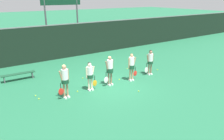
# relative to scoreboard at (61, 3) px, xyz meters

# --- Properties ---
(ground_plane) EXTENTS (140.00, 140.00, 0.00)m
(ground_plane) POSITION_rel_scoreboard_xyz_m (-0.71, -8.95, -4.48)
(ground_plane) COLOR #216642
(fence_windscreen) EXTENTS (60.00, 0.08, 2.89)m
(fence_windscreen) POSITION_rel_scoreboard_xyz_m (-0.71, -1.70, -3.02)
(fence_windscreen) COLOR black
(fence_windscreen) RESTS_ON ground_plane
(scoreboard) EXTENTS (3.62, 0.15, 5.74)m
(scoreboard) POSITION_rel_scoreboard_xyz_m (0.00, 0.00, 0.00)
(scoreboard) COLOR #515156
(scoreboard) RESTS_ON ground_plane
(bench_courtside) EXTENTS (2.04, 0.43, 0.45)m
(bench_courtside) POSITION_rel_scoreboard_xyz_m (-5.13, -5.00, -4.09)
(bench_courtside) COLOR #19472D
(bench_courtside) RESTS_ON ground_plane
(player_0) EXTENTS (0.65, 0.39, 1.82)m
(player_0) POSITION_rel_scoreboard_xyz_m (-3.66, -9.04, -3.39)
(player_0) COLOR tan
(player_0) RESTS_ON ground_plane
(player_1) EXTENTS (0.65, 0.37, 1.64)m
(player_1) POSITION_rel_scoreboard_xyz_m (-2.13, -8.89, -3.51)
(player_1) COLOR beige
(player_1) RESTS_ON ground_plane
(player_2) EXTENTS (0.68, 0.39, 1.78)m
(player_2) POSITION_rel_scoreboard_xyz_m (-0.82, -8.89, -3.43)
(player_2) COLOR #8C664C
(player_2) RESTS_ON ground_plane
(player_3) EXTENTS (0.65, 0.37, 1.75)m
(player_3) POSITION_rel_scoreboard_xyz_m (0.71, -9.03, -3.45)
(player_3) COLOR tan
(player_3) RESTS_ON ground_plane
(player_4) EXTENTS (0.66, 0.37, 1.69)m
(player_4) POSITION_rel_scoreboard_xyz_m (2.43, -8.87, -3.48)
(player_4) COLOR #8C664C
(player_4) RESTS_ON ground_plane
(tennis_ball_0) EXTENTS (0.07, 0.07, 0.07)m
(tennis_ball_0) POSITION_rel_scoreboard_xyz_m (1.90, -7.08, -4.45)
(tennis_ball_0) COLOR #CCE033
(tennis_ball_0) RESTS_ON ground_plane
(tennis_ball_1) EXTENTS (0.07, 0.07, 0.07)m
(tennis_ball_1) POSITION_rel_scoreboard_xyz_m (3.54, -8.51, -4.45)
(tennis_ball_1) COLOR #CCE033
(tennis_ball_1) RESTS_ON ground_plane
(tennis_ball_2) EXTENTS (0.06, 0.06, 0.06)m
(tennis_ball_2) POSITION_rel_scoreboard_xyz_m (-1.66, -7.01, -4.45)
(tennis_ball_2) COLOR #CCE033
(tennis_ball_2) RESTS_ON ground_plane
(tennis_ball_3) EXTENTS (0.06, 0.06, 0.06)m
(tennis_ball_3) POSITION_rel_scoreboard_xyz_m (-0.01, -10.59, -4.45)
(tennis_ball_3) COLOR #CCE033
(tennis_ball_3) RESTS_ON ground_plane
(tennis_ball_4) EXTENTS (0.07, 0.07, 0.07)m
(tennis_ball_4) POSITION_rel_scoreboard_xyz_m (0.15, -8.52, -4.45)
(tennis_ball_4) COLOR #CCE033
(tennis_ball_4) RESTS_ON ground_plane
(tennis_ball_5) EXTENTS (0.07, 0.07, 0.07)m
(tennis_ball_5) POSITION_rel_scoreboard_xyz_m (-4.90, -8.42, -4.45)
(tennis_ball_5) COLOR #CCE033
(tennis_ball_5) RESTS_ON ground_plane
(tennis_ball_6) EXTENTS (0.07, 0.07, 0.07)m
(tennis_ball_6) POSITION_rel_scoreboard_xyz_m (-4.94, -7.94, -4.45)
(tennis_ball_6) COLOR #CCE033
(tennis_ball_6) RESTS_ON ground_plane
(tennis_ball_7) EXTENTS (0.07, 0.07, 0.07)m
(tennis_ball_7) POSITION_rel_scoreboard_xyz_m (-2.84, -8.69, -4.45)
(tennis_ball_7) COLOR #CCE033
(tennis_ball_7) RESTS_ON ground_plane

